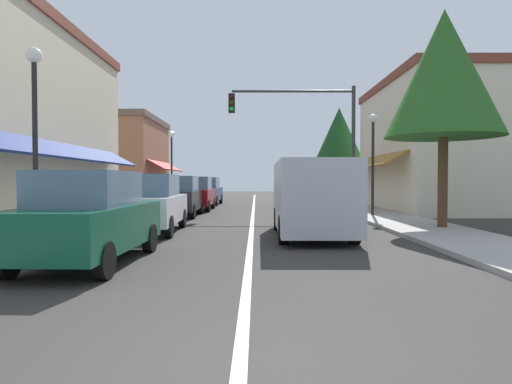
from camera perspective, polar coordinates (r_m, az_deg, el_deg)
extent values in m
plane|color=#33302D|center=(21.37, -0.58, -2.73)|extent=(80.00, 80.00, 0.00)
cube|color=#A39E99|center=(22.10, -15.01, -2.48)|extent=(2.60, 56.00, 0.12)
cube|color=#A39E99|center=(22.03, 13.89, -2.49)|extent=(2.60, 56.00, 0.12)
cube|color=silver|center=(21.37, -0.58, -2.72)|extent=(0.14, 52.00, 0.01)
cube|color=slate|center=(16.84, -24.77, 0.74)|extent=(0.08, 10.64, 1.80)
cube|color=navy|center=(16.62, -22.90, 4.89)|extent=(1.27, 11.76, 0.73)
cube|color=slate|center=(19.98, -21.15, 11.46)|extent=(0.08, 1.10, 1.30)
cube|color=beige|center=(25.19, 21.83, 5.10)|extent=(5.51, 10.00, 6.41)
cube|color=brown|center=(25.63, 21.91, 12.72)|extent=(5.71, 10.20, 0.40)
cube|color=slate|center=(24.26, 15.88, 1.04)|extent=(0.08, 7.60, 1.80)
cube|color=olive|center=(24.12, 14.50, 3.89)|extent=(1.27, 8.40, 0.73)
cube|color=slate|center=(22.36, 17.52, 9.24)|extent=(0.08, 1.10, 1.30)
cube|color=slate|center=(26.55, 14.60, 8.03)|extent=(0.08, 1.10, 1.30)
cube|color=#8E5B42|center=(32.65, -16.56, 3.58)|extent=(4.47, 8.00, 5.57)
cube|color=brown|center=(32.89, -16.60, 8.79)|extent=(4.67, 8.20, 0.40)
cube|color=slate|center=(32.09, -12.81, 1.17)|extent=(0.08, 6.08, 1.80)
cube|color=maroon|center=(31.97, -11.75, 3.33)|extent=(1.27, 6.72, 0.73)
cube|color=slate|center=(30.46, -13.56, 6.06)|extent=(0.08, 1.10, 1.30)
cube|color=slate|center=(33.89, -12.18, 5.61)|extent=(0.08, 1.10, 1.30)
cube|color=#0F4C33|center=(9.03, -20.89, -4.20)|extent=(1.84, 4.15, 0.80)
cube|color=slate|center=(8.90, -21.18, 0.42)|extent=(1.58, 2.04, 0.66)
cylinder|color=black|center=(10.62, -22.05, -5.53)|extent=(0.22, 0.63, 0.62)
cylinder|color=black|center=(10.10, -13.74, -5.82)|extent=(0.22, 0.63, 0.62)
cylinder|color=black|center=(8.24, -29.65, -7.66)|extent=(0.22, 0.63, 0.62)
cylinder|color=black|center=(7.55, -19.20, -8.37)|extent=(0.22, 0.63, 0.62)
cube|color=silver|center=(13.86, -13.69, -2.16)|extent=(1.83, 4.14, 0.80)
cube|color=slate|center=(13.74, -13.79, 0.85)|extent=(1.57, 2.04, 0.66)
cylinder|color=black|center=(15.38, -15.52, -3.30)|extent=(0.22, 0.63, 0.62)
cylinder|color=black|center=(15.08, -9.66, -3.36)|extent=(0.22, 0.63, 0.62)
cylinder|color=black|center=(12.78, -18.42, -4.31)|extent=(0.22, 0.63, 0.62)
cylinder|color=black|center=(12.42, -11.39, -4.43)|extent=(0.22, 0.63, 0.62)
cube|color=black|center=(19.70, -10.12, -1.05)|extent=(1.74, 4.11, 0.80)
cube|color=slate|center=(19.58, -10.18, 1.07)|extent=(1.53, 2.01, 0.66)
cylinder|color=black|center=(21.19, -11.61, -1.95)|extent=(0.20, 0.62, 0.62)
cylinder|color=black|center=(20.95, -7.36, -1.98)|extent=(0.20, 0.62, 0.62)
cylinder|color=black|center=(18.55, -13.22, -2.46)|extent=(0.20, 0.62, 0.62)
cylinder|color=black|center=(18.27, -8.37, -2.50)|extent=(0.20, 0.62, 0.62)
cube|color=maroon|center=(23.46, -8.00, -0.62)|extent=(1.74, 4.11, 0.80)
cube|color=slate|center=(23.34, -8.04, 1.16)|extent=(1.53, 2.01, 0.66)
cylinder|color=black|center=(24.93, -9.39, -1.42)|extent=(0.20, 0.62, 0.62)
cylinder|color=black|center=(24.73, -5.76, -1.43)|extent=(0.20, 0.62, 0.62)
cylinder|color=black|center=(22.26, -10.47, -1.78)|extent=(0.20, 0.62, 0.62)
cylinder|color=black|center=(22.04, -6.41, -1.80)|extent=(0.20, 0.62, 0.62)
cube|color=navy|center=(28.58, -6.64, -0.23)|extent=(1.84, 4.15, 0.80)
cube|color=slate|center=(28.47, -6.67, 1.24)|extent=(1.58, 2.04, 0.66)
cylinder|color=black|center=(30.05, -7.76, -0.91)|extent=(0.22, 0.63, 0.62)
cylinder|color=black|center=(29.84, -4.76, -0.91)|extent=(0.22, 0.63, 0.62)
cylinder|color=black|center=(27.39, -8.67, -1.15)|extent=(0.22, 0.63, 0.62)
cylinder|color=black|center=(27.15, -5.38, -1.16)|extent=(0.22, 0.63, 0.62)
cube|color=#B2B7BC|center=(12.63, 6.95, -0.41)|extent=(1.99, 5.01, 1.90)
cube|color=slate|center=(15.00, 5.87, 1.54)|extent=(1.73, 0.28, 0.84)
cube|color=black|center=(15.23, 5.79, -2.66)|extent=(1.86, 0.21, 0.24)
cylinder|color=black|center=(14.15, 2.63, -3.47)|extent=(0.24, 0.72, 0.72)
cylinder|color=black|center=(14.33, 9.71, -3.42)|extent=(0.24, 0.72, 0.72)
cylinder|color=black|center=(11.07, 3.33, -4.87)|extent=(0.24, 0.72, 0.72)
cylinder|color=black|center=(11.30, 12.33, -4.77)|extent=(0.24, 0.72, 0.72)
cylinder|color=#333333|center=(21.74, 12.22, 5.33)|extent=(0.18, 0.18, 6.08)
cylinder|color=#333333|center=(21.68, 4.56, 12.81)|extent=(5.81, 0.12, 0.12)
cube|color=black|center=(21.35, -3.35, 11.35)|extent=(0.30, 0.24, 0.90)
sphere|color=#420F0F|center=(21.27, -3.37, 12.15)|extent=(0.20, 0.20, 0.20)
sphere|color=#3D2D0C|center=(21.22, -3.37, 11.41)|extent=(0.20, 0.20, 0.20)
sphere|color=green|center=(21.18, -3.37, 10.66)|extent=(0.20, 0.20, 0.20)
cylinder|color=black|center=(11.65, -26.75, 4.20)|extent=(0.12, 0.12, 4.34)
sphere|color=white|center=(12.00, -26.90, 15.49)|extent=(0.36, 0.36, 0.36)
cylinder|color=black|center=(19.42, 14.61, 2.74)|extent=(0.12, 0.12, 4.03)
sphere|color=white|center=(19.59, 14.65, 9.17)|extent=(0.36, 0.36, 0.36)
cylinder|color=black|center=(27.70, -11.01, 2.59)|extent=(0.12, 0.12, 4.21)
sphere|color=white|center=(27.84, -11.04, 7.30)|extent=(0.36, 0.36, 0.36)
cylinder|color=#4C331E|center=(15.08, 22.72, 1.98)|extent=(0.30, 0.30, 3.48)
cone|color=#285B21|center=(15.44, 22.85, 13.90)|extent=(3.61, 3.61, 3.98)
cylinder|color=#4C331E|center=(31.09, 10.43, 1.58)|extent=(0.30, 0.30, 3.24)
cone|color=#19471E|center=(31.23, 10.45, 7.14)|extent=(3.51, 3.51, 3.86)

